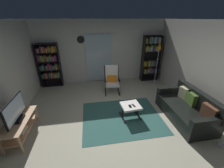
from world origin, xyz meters
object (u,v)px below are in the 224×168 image
object	(u,v)px
bookshelf_near_sofa	(150,57)
tv_remote	(134,105)
leather_sofa	(187,109)
cell_phone	(130,106)
tv_stand	(20,126)
bookshelf_near_tv	(50,64)
television	(15,111)
ottoman	(131,107)
wall_clock	(81,40)
lounge_armchair	(112,79)
floor_lamp_by_shelf	(159,52)

from	to	relation	value
bookshelf_near_sofa	tv_remote	xyz separation A→B (m)	(-1.54, -2.57, -0.65)
leather_sofa	cell_phone	world-z (taller)	leather_sofa
tv_stand	bookshelf_near_sofa	bearing A→B (deg)	32.55
bookshelf_near_tv	leather_sofa	distance (m)	5.17
television	ottoman	bearing A→B (deg)	5.51
television	wall_clock	distance (m)	3.51
bookshelf_near_sofa	lounge_armchair	distance (m)	2.12
tv_stand	television	distance (m)	0.43
leather_sofa	wall_clock	world-z (taller)	wall_clock
ottoman	cell_phone	distance (m)	0.11
bookshelf_near_sofa	floor_lamp_by_shelf	distance (m)	0.62
ottoman	bookshelf_near_tv	bearing A→B (deg)	135.78
ottoman	cell_phone	xyz separation A→B (m)	(-0.04, -0.06, 0.08)
tv_stand	wall_clock	distance (m)	3.68
television	tv_remote	xyz separation A→B (m)	(2.87, 0.22, -0.33)
bookshelf_near_sofa	cell_phone	bearing A→B (deg)	-122.40
television	tv_remote	world-z (taller)	television
television	cell_phone	world-z (taller)	television
floor_lamp_by_shelf	tv_remote	bearing A→B (deg)	-128.18
television	leather_sofa	world-z (taller)	television
bookshelf_near_tv	bookshelf_near_sofa	world-z (taller)	bookshelf_near_sofa
lounge_armchair	cell_phone	world-z (taller)	lounge_armchair
ottoman	television	bearing A→B (deg)	-174.49
tv_stand	bookshelf_near_tv	world-z (taller)	bookshelf_near_tv
tv_remote	wall_clock	distance (m)	3.43
leather_sofa	floor_lamp_by_shelf	world-z (taller)	floor_lamp_by_shelf
cell_phone	lounge_armchair	bearing A→B (deg)	97.04
lounge_armchair	tv_remote	size ratio (longest dim) A/B	7.10
bookshelf_near_tv	lounge_armchair	distance (m)	2.61
bookshelf_near_sofa	cell_phone	xyz separation A→B (m)	(-1.64, -2.59, -0.65)
bookshelf_near_tv	floor_lamp_by_shelf	bearing A→B (deg)	-7.62
tv_remote	ottoman	bearing A→B (deg)	129.16
ottoman	tv_remote	bearing A→B (deg)	-35.40
tv_stand	tv_remote	world-z (taller)	tv_stand
leather_sofa	wall_clock	bearing A→B (deg)	133.96
lounge_armchair	tv_remote	xyz separation A→B (m)	(0.33, -1.71, -0.12)
television	lounge_armchair	size ratio (longest dim) A/B	0.85
wall_clock	ottoman	bearing A→B (deg)	-63.68
tv_stand	cell_phone	bearing A→B (deg)	4.65
television	ottoman	world-z (taller)	television
lounge_armchair	floor_lamp_by_shelf	distance (m)	2.17
ottoman	bookshelf_near_sofa	bearing A→B (deg)	57.51
bookshelf_near_tv	leather_sofa	bearing A→B (deg)	-34.34
leather_sofa	tv_remote	distance (m)	1.52
lounge_armchair	tv_remote	world-z (taller)	lounge_armchair
tv_stand	bookshelf_near_tv	size ratio (longest dim) A/B	0.65
floor_lamp_by_shelf	wall_clock	xyz separation A→B (m)	(-3.04, 0.71, 0.43)
leather_sofa	lounge_armchair	world-z (taller)	lounge_armchair
bookshelf_near_sofa	leather_sofa	world-z (taller)	bookshelf_near_sofa
television	bookshelf_near_sofa	xyz separation A→B (m)	(4.40, 2.79, 0.32)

